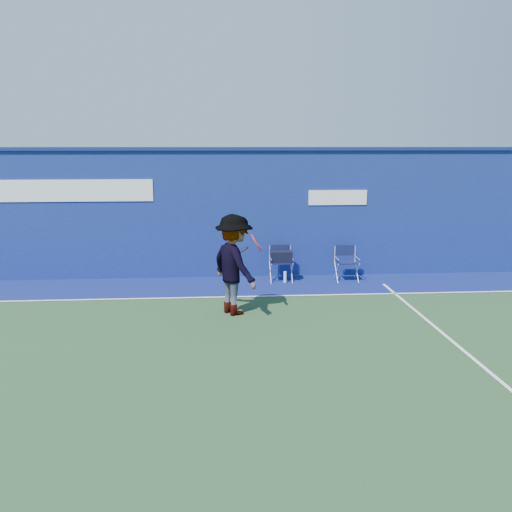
{
  "coord_description": "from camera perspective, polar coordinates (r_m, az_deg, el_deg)",
  "views": [
    {
      "loc": [
        0.73,
        -7.73,
        3.13
      ],
      "look_at": [
        1.47,
        2.6,
        1.0
      ],
      "focal_mm": 38.0,
      "sensor_mm": 36.0,
      "label": 1
    }
  ],
  "objects": [
    {
      "name": "out_of_bounds_strip",
      "position": [
        12.25,
        -7.42,
        -3.25
      ],
      "size": [
        24.0,
        1.8,
        0.01
      ],
      "primitive_type": "cube",
      "color": "#0D1A56",
      "rests_on": "ground"
    },
    {
      "name": "court_lines",
      "position": [
        8.92,
        -8.66,
        -8.97
      ],
      "size": [
        24.0,
        12.0,
        0.01
      ],
      "color": "white",
      "rests_on": "out_of_bounds_strip"
    },
    {
      "name": "stadium_wall",
      "position": [
        13.04,
        -7.34,
        4.57
      ],
      "size": [
        24.0,
        0.5,
        3.08
      ],
      "color": "navy",
      "rests_on": "ground"
    },
    {
      "name": "water_bottle",
      "position": [
        12.54,
        3.08,
        -2.23
      ],
      "size": [
        0.07,
        0.07,
        0.26
      ],
      "primitive_type": "cylinder",
      "color": "white",
      "rests_on": "ground"
    },
    {
      "name": "ground",
      "position": [
        8.37,
        -8.97,
        -10.49
      ],
      "size": [
        80.0,
        80.0,
        0.0
      ],
      "primitive_type": "plane",
      "color": "#254324",
      "rests_on": "ground"
    },
    {
      "name": "directors_chair_right",
      "position": [
        12.84,
        9.5,
        -1.48
      ],
      "size": [
        0.49,
        0.44,
        0.82
      ],
      "color": "silver",
      "rests_on": "ground"
    },
    {
      "name": "directors_chair_left",
      "position": [
        12.61,
        2.64,
        -1.09
      ],
      "size": [
        0.5,
        0.46,
        0.84
      ],
      "color": "silver",
      "rests_on": "ground"
    },
    {
      "name": "tennis_player",
      "position": [
        10.09,
        -2.3,
        -0.91
      ],
      "size": [
        1.22,
        1.4,
        1.88
      ],
      "color": "#EA4738",
      "rests_on": "ground"
    }
  ]
}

